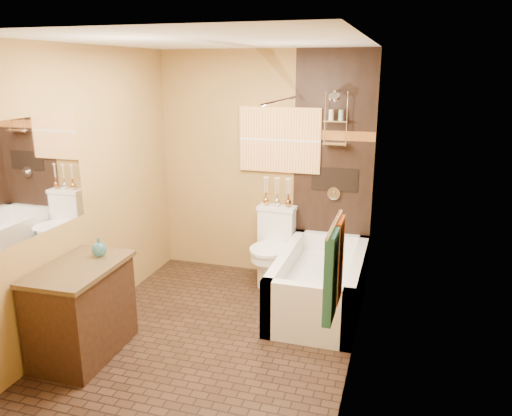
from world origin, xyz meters
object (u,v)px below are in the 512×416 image
at_px(sunset_painting, 280,140).
at_px(bathtub, 320,287).
at_px(toilet, 272,247).
at_px(vanity, 82,310).

bearing_deg(sunset_painting, bathtub, -49.92).
bearing_deg(toilet, bathtub, -34.04).
relative_size(bathtub, vanity, 1.66).
xyz_separation_m(sunset_painting, vanity, (-1.11, -2.11, -1.16)).
distance_m(sunset_painting, bathtub, 1.63).
distance_m(sunset_painting, vanity, 2.65).
height_order(sunset_painting, toilet, sunset_painting).
xyz_separation_m(sunset_painting, toilet, (0.00, -0.27, -1.13)).
relative_size(bathtub, toilet, 1.81).
xyz_separation_m(toilet, vanity, (-1.11, -1.84, -0.02)).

